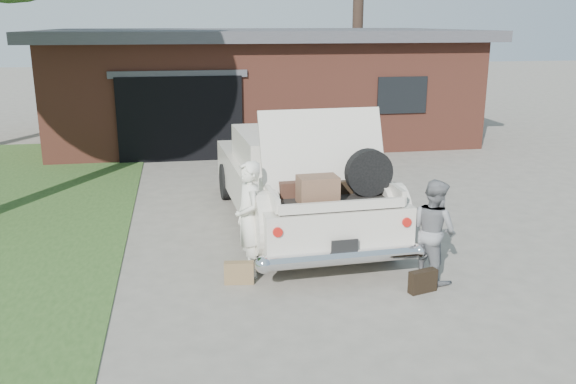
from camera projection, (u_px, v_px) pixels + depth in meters
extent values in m
plane|color=gray|center=(295.00, 277.00, 8.74)|extent=(90.00, 90.00, 0.00)
cube|color=brown|center=(258.00, 88.00, 19.41)|extent=(12.00, 7.00, 3.00)
cube|color=#4C4C51|center=(258.00, 34.00, 18.96)|extent=(12.80, 7.80, 0.30)
cube|color=black|center=(180.00, 119.00, 15.82)|extent=(3.20, 0.30, 2.20)
cube|color=#4C4C51|center=(178.00, 74.00, 15.44)|extent=(3.50, 0.12, 0.18)
cube|color=black|center=(402.00, 95.00, 16.64)|extent=(1.40, 0.08, 1.00)
cylinder|color=#38281E|center=(357.00, 31.00, 25.19)|extent=(0.44, 0.44, 6.30)
cube|color=beige|center=(295.00, 187.00, 10.86)|extent=(2.38, 5.65, 0.72)
cube|color=beige|center=(291.00, 148.00, 11.00)|extent=(1.94, 2.31, 0.58)
cube|color=black|center=(278.00, 139.00, 12.00)|extent=(1.72, 0.17, 0.49)
cube|color=black|center=(305.00, 162.00, 10.02)|extent=(1.72, 0.17, 0.49)
cylinder|color=black|center=(261.00, 245.00, 8.96)|extent=(0.28, 0.74, 0.73)
cylinder|color=black|center=(385.00, 235.00, 9.39)|extent=(0.28, 0.74, 0.73)
cylinder|color=black|center=(227.00, 181.00, 12.51)|extent=(0.28, 0.74, 0.73)
cylinder|color=black|center=(319.00, 176.00, 12.93)|extent=(0.28, 0.74, 0.73)
cylinder|color=silver|center=(344.00, 257.00, 8.27)|extent=(2.28, 0.31, 0.20)
cylinder|color=#A5140F|center=(277.00, 231.00, 8.03)|extent=(0.14, 0.12, 0.13)
cylinder|color=#A5140F|center=(406.00, 221.00, 8.42)|extent=(0.14, 0.12, 0.13)
cube|color=black|center=(345.00, 247.00, 8.20)|extent=(0.38, 0.04, 0.19)
cube|color=black|center=(329.00, 198.00, 8.78)|extent=(1.78, 1.30, 0.04)
cube|color=beige|center=(269.00, 195.00, 8.55)|extent=(0.13, 1.22, 0.20)
cube|color=beige|center=(388.00, 187.00, 8.94)|extent=(0.13, 1.22, 0.20)
cube|color=beige|center=(343.00, 206.00, 8.18)|extent=(1.78, 0.15, 0.13)
cube|color=beige|center=(323.00, 151.00, 8.96)|extent=(1.89, 0.61, 1.20)
cube|color=#4A2C1F|center=(301.00, 186.00, 8.90)|extent=(0.70, 0.47, 0.22)
cube|color=brown|center=(318.00, 190.00, 8.43)|extent=(0.57, 0.39, 0.38)
cube|color=black|center=(330.00, 185.00, 9.02)|extent=(0.63, 0.43, 0.19)
cylinder|color=black|center=(369.00, 173.00, 8.75)|extent=(0.69, 0.21, 0.68)
imported|color=white|center=(249.00, 219.00, 8.62)|extent=(0.50, 0.67, 1.67)
imported|color=gray|center=(434.00, 230.00, 8.49)|extent=(0.77, 0.86, 1.46)
cube|color=olive|center=(239.00, 273.00, 8.48)|extent=(0.42, 0.18, 0.32)
cube|color=black|center=(423.00, 281.00, 8.21)|extent=(0.42, 0.23, 0.31)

